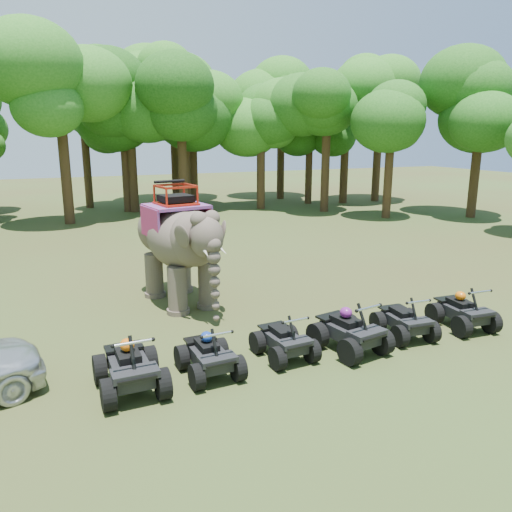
% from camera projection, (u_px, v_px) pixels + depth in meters
% --- Properties ---
extents(ground, '(110.00, 110.00, 0.00)m').
position_uv_depth(ground, '(273.00, 334.00, 13.41)').
color(ground, '#47381E').
rests_on(ground, ground).
extents(elephant, '(2.68, 4.80, 3.82)m').
position_uv_depth(elephant, '(179.00, 244.00, 15.57)').
color(elephant, '#4E4139').
rests_on(elephant, ground).
extents(atv_0, '(1.37, 1.86, 1.36)m').
position_uv_depth(atv_0, '(129.00, 361.00, 10.32)').
color(atv_0, black).
rests_on(atv_0, ground).
extents(atv_1, '(1.24, 1.66, 1.19)m').
position_uv_depth(atv_1, '(209.00, 350.00, 11.04)').
color(atv_1, black).
rests_on(atv_1, ground).
extents(atv_2, '(1.24, 1.63, 1.16)m').
position_uv_depth(atv_2, '(284.00, 335.00, 11.90)').
color(atv_2, black).
rests_on(atv_2, ground).
extents(atv_3, '(1.60, 2.00, 1.34)m').
position_uv_depth(atv_3, '(350.00, 325.00, 12.25)').
color(atv_3, black).
rests_on(atv_3, ground).
extents(atv_4, '(1.29, 1.68, 1.18)m').
position_uv_depth(atv_4, '(405.00, 316.00, 13.11)').
color(atv_4, black).
rests_on(atv_4, ground).
extents(atv_5, '(1.34, 1.76, 1.24)m').
position_uv_depth(atv_5, '(463.00, 306.00, 13.72)').
color(atv_5, black).
rests_on(atv_5, ground).
extents(tree_0, '(6.59, 6.59, 9.42)m').
position_uv_depth(tree_0, '(124.00, 142.00, 33.49)').
color(tree_0, '#195114').
rests_on(tree_0, ground).
extents(tree_1, '(5.85, 5.85, 8.35)m').
position_uv_depth(tree_1, '(193.00, 149.00, 35.78)').
color(tree_1, '#195114').
rests_on(tree_1, ground).
extents(tree_2, '(6.02, 6.02, 8.60)m').
position_uv_depth(tree_2, '(261.00, 147.00, 35.20)').
color(tree_2, '#195114').
rests_on(tree_2, ground).
extents(tree_3, '(6.16, 6.16, 8.80)m').
position_uv_depth(tree_3, '(326.00, 147.00, 33.63)').
color(tree_3, '#195114').
rests_on(tree_3, ground).
extents(tree_4, '(5.48, 5.48, 7.83)m').
position_uv_depth(tree_4, '(390.00, 156.00, 31.10)').
color(tree_4, '#195114').
rests_on(tree_4, ground).
extents(tree_5, '(6.38, 6.38, 9.11)m').
position_uv_depth(tree_5, '(478.00, 145.00, 31.16)').
color(tree_5, '#195114').
rests_on(tree_5, ground).
extents(tree_28, '(6.97, 6.97, 9.96)m').
position_uv_depth(tree_28, '(63.00, 138.00, 28.78)').
color(tree_28, '#195114').
rests_on(tree_28, ground).
extents(tree_30, '(5.81, 5.81, 8.30)m').
position_uv_depth(tree_30, '(261.00, 150.00, 34.88)').
color(tree_30, '#195114').
rests_on(tree_30, ground).
extents(tree_31, '(6.62, 6.62, 9.45)m').
position_uv_depth(tree_31, '(185.00, 142.00, 34.30)').
color(tree_31, '#195114').
rests_on(tree_31, ground).
extents(tree_33, '(7.49, 7.49, 10.70)m').
position_uv_depth(tree_33, '(174.00, 132.00, 38.50)').
color(tree_33, '#195114').
rests_on(tree_33, ground).
extents(tree_34, '(7.20, 7.20, 10.28)m').
position_uv_depth(tree_34, '(346.00, 135.00, 37.72)').
color(tree_34, '#195114').
rests_on(tree_34, ground).
extents(tree_35, '(6.52, 6.52, 9.31)m').
position_uv_depth(tree_35, '(182.00, 143.00, 32.14)').
color(tree_35, '#195114').
rests_on(tree_35, ground).
extents(tree_36, '(6.77, 6.77, 9.67)m').
position_uv_depth(tree_36, '(131.00, 140.00, 33.33)').
color(tree_36, '#195114').
rests_on(tree_36, ground).
extents(tree_39, '(6.86, 6.86, 9.80)m').
position_uv_depth(tree_39, '(281.00, 138.00, 40.30)').
color(tree_39, '#195114').
rests_on(tree_39, ground).
extents(tree_41, '(7.26, 7.26, 10.37)m').
position_uv_depth(tree_41, '(378.00, 135.00, 38.81)').
color(tree_41, '#195114').
rests_on(tree_41, ground).
extents(tree_42, '(5.21, 5.21, 7.45)m').
position_uv_depth(tree_42, '(309.00, 154.00, 37.71)').
color(tree_42, '#195114').
rests_on(tree_42, ground).
extents(tree_43, '(5.73, 5.73, 8.18)m').
position_uv_depth(tree_43, '(86.00, 150.00, 35.42)').
color(tree_43, '#195114').
rests_on(tree_43, ground).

